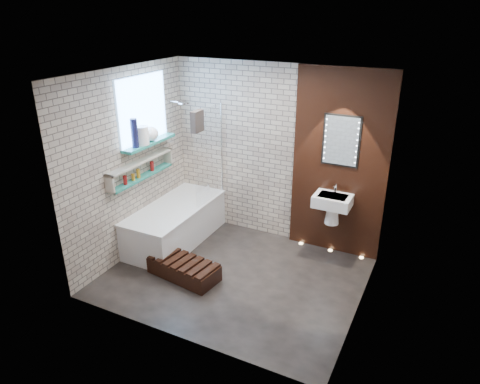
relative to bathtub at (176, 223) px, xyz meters
The scene contains 15 objects.
ground 1.34m from the bathtub, 20.18° to the right, with size 3.20×3.20×0.00m, color black.
room_shell 1.65m from the bathtub, 20.18° to the right, with size 3.24×3.20×2.60m.
walnut_panel 2.53m from the bathtub, 20.65° to the left, with size 1.30×0.06×2.60m, color black.
clerestory_window 1.65m from the bathtub, 163.78° to the right, with size 0.18×1.00×0.94m.
display_niche 1.00m from the bathtub, 135.46° to the right, with size 0.14×1.30×0.26m.
bathtub is the anchor object (origin of this frame).
bath_screen 1.14m from the bathtub, 51.10° to the left, with size 0.01×0.78×1.40m, color white.
towel 1.61m from the bathtub, 22.89° to the left, with size 0.09×0.22×0.29m, color black.
shower_head 1.78m from the bathtub, 98.54° to the left, with size 0.18×0.18×0.02m, color silver.
washbasin 2.32m from the bathtub, 16.01° to the left, with size 0.50×0.36×0.58m.
led_mirror 2.68m from the bathtub, 19.78° to the left, with size 0.50×0.02×0.70m.
walnut_step 0.99m from the bathtub, 50.20° to the right, with size 0.94×0.42×0.21m, color black.
niche_bottles 0.99m from the bathtub, 130.28° to the right, with size 0.05×0.64×0.14m.
sill_vases 1.43m from the bathtub, 144.41° to the right, with size 0.21×0.49×0.39m.
floor_uplights 2.32m from the bathtub, 19.02° to the left, with size 0.96×0.06×0.01m.
Camera 1 is at (2.24, -4.35, 3.30)m, focal length 32.86 mm.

